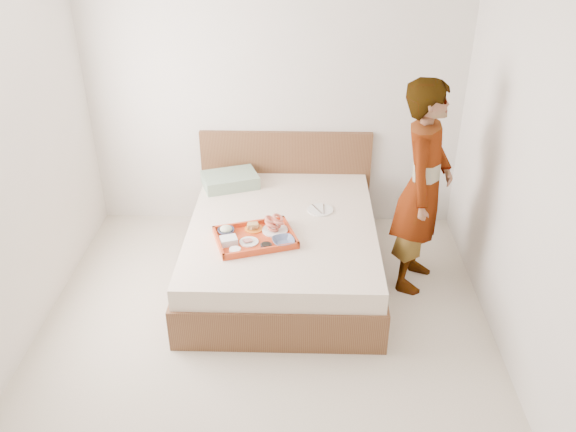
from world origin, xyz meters
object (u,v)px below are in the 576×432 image
(person, at_px, (423,188))
(dinner_plate, at_px, (320,210))
(bed, at_px, (283,249))
(tray, at_px, (255,237))

(person, bearing_deg, dinner_plate, 94.01)
(bed, height_order, tray, tray)
(tray, distance_m, dinner_plate, 0.73)
(tray, distance_m, person, 1.40)
(tray, height_order, dinner_plate, tray)
(tray, bearing_deg, dinner_plate, 25.22)
(bed, distance_m, dinner_plate, 0.47)
(tray, relative_size, dinner_plate, 2.71)
(dinner_plate, xyz_separation_m, person, (0.80, -0.26, 0.36))
(tray, height_order, person, person)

